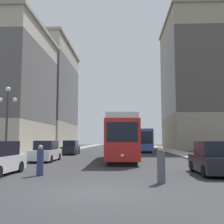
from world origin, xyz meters
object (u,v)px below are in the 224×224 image
at_px(transit_bus, 141,139).
at_px(parked_car_left_near, 46,152).
at_px(parked_car_right_far, 213,159).
at_px(pedestrian_crossing_far, 161,166).
at_px(parked_car_left_mid, 71,148).
at_px(pedestrian_crossing_near, 40,161).
at_px(lamp_post_left_near, 7,113).
at_px(streetcar, 121,138).

distance_m(transit_bus, parked_car_left_near, 21.53).
distance_m(parked_car_right_far, pedestrian_crossing_far, 4.49).
xyz_separation_m(parked_car_left_mid, pedestrian_crossing_near, (2.51, -20.83, -0.09)).
bearing_deg(pedestrian_crossing_near, lamp_post_left_near, 156.16).
xyz_separation_m(streetcar, lamp_post_left_near, (-8.60, -5.31, 1.84)).
relative_size(pedestrian_crossing_near, pedestrian_crossing_far, 1.01).
bearing_deg(lamp_post_left_near, parked_car_left_near, 64.93).
height_order(streetcar, parked_car_right_far, streetcar).
xyz_separation_m(parked_car_left_near, parked_car_right_far, (11.87, -8.89, -0.00)).
bearing_deg(parked_car_right_far, streetcar, -61.96).
bearing_deg(parked_car_left_near, parked_car_left_mid, 89.06).
relative_size(streetcar, lamp_post_left_near, 2.21).
distance_m(transit_bus, pedestrian_crossing_near, 29.81).
bearing_deg(transit_bus, parked_car_left_mid, -140.94).
distance_m(parked_car_left_mid, lamp_post_left_near, 15.61).
bearing_deg(parked_car_left_near, parked_car_right_far, -37.77).
xyz_separation_m(transit_bus, parked_car_left_mid, (-9.67, -8.08, -1.10)).
relative_size(parked_car_right_far, lamp_post_left_near, 0.73).
height_order(parked_car_right_far, pedestrian_crossing_far, parked_car_right_far).
relative_size(transit_bus, lamp_post_left_near, 1.98).
xyz_separation_m(streetcar, parked_car_left_near, (-6.71, -1.25, -1.26)).
height_order(transit_bus, lamp_post_left_near, lamp_post_left_near).
relative_size(pedestrian_crossing_far, lamp_post_left_near, 0.28).
bearing_deg(pedestrian_crossing_near, parked_car_left_mid, 125.06).
xyz_separation_m(pedestrian_crossing_far, lamp_post_left_near, (-10.52, 7.92, 3.19)).
bearing_deg(lamp_post_left_near, streetcar, 31.66).
bearing_deg(parked_car_left_mid, pedestrian_crossing_near, -84.47).
bearing_deg(streetcar, pedestrian_crossing_near, -112.38).
height_order(streetcar, transit_bus, streetcar).
bearing_deg(streetcar, lamp_post_left_near, -149.74).
height_order(parked_car_left_near, pedestrian_crossing_far, parked_car_left_near).
distance_m(streetcar, pedestrian_crossing_far, 13.43).
bearing_deg(streetcar, parked_car_left_near, -170.87).
bearing_deg(transit_bus, streetcar, -100.21).
relative_size(streetcar, pedestrian_crossing_near, 7.89).
distance_m(parked_car_left_near, parked_car_right_far, 14.83).
xyz_separation_m(transit_bus, pedestrian_crossing_near, (-7.16, -28.91, -1.19)).
relative_size(parked_car_left_mid, pedestrian_crossing_near, 3.02).
bearing_deg(parked_car_left_near, transit_bus, 62.34).
bearing_deg(lamp_post_left_near, pedestrian_crossing_near, -52.05).
distance_m(transit_bus, parked_car_left_mid, 12.65).
bearing_deg(transit_bus, pedestrian_crossing_near, -104.75).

